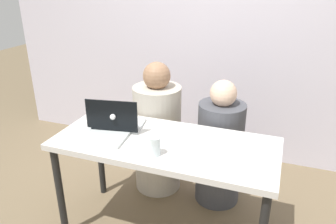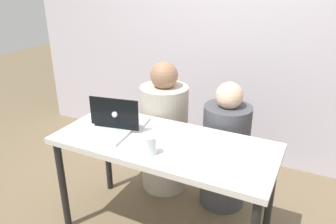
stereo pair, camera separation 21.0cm
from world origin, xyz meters
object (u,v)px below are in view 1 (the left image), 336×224
laptop_front_left (104,129)px  person_on_left (158,135)px  person_on_right (219,150)px  water_glass_center (155,147)px  laptop_back_left (118,121)px

laptop_front_left → person_on_left: bearing=71.6°
person_on_right → water_glass_center: (-0.26, -0.71, 0.34)m
person_on_right → water_glass_center: bearing=86.1°
person_on_right → laptop_front_left: bearing=58.0°
person_on_left → laptop_front_left: 0.69m
person_on_left → laptop_back_left: person_on_left is taller
water_glass_center → person_on_left: bearing=111.0°
person_on_left → water_glass_center: 0.82m
person_on_right → water_glass_center: 0.83m
person_on_left → laptop_front_left: person_on_left is taller
laptop_front_left → water_glass_center: 0.42m
laptop_back_left → laptop_front_left: bearing=68.7°
laptop_back_left → person_on_left: bearing=-113.7°
laptop_front_left → laptop_back_left: bearing=73.4°
person_on_right → water_glass_center: size_ratio=8.99×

